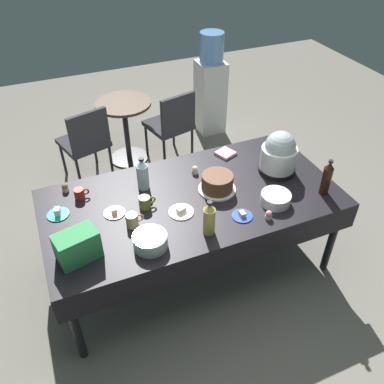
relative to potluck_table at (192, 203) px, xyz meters
name	(u,v)px	position (x,y,z in m)	size (l,w,h in m)	color
ground	(192,264)	(0.00, 0.00, -0.69)	(9.00, 9.00, 0.00)	slate
potluck_table	(192,203)	(0.00, 0.00, 0.00)	(2.20, 1.10, 0.75)	black
frosted_layer_cake	(217,183)	(0.21, 0.01, 0.13)	(0.29, 0.29, 0.14)	silver
slow_cooker	(279,154)	(0.76, 0.04, 0.23)	(0.29, 0.29, 0.36)	black
glass_salad_bowl	(150,241)	(-0.44, -0.36, 0.11)	(0.22, 0.22, 0.10)	#B2C6BC
ceramic_snack_bowl	(276,198)	(0.54, -0.29, 0.10)	(0.22, 0.22, 0.08)	silver
dessert_plate_cream	(181,211)	(-0.14, -0.13, 0.07)	(0.18, 0.18, 0.04)	beige
dessert_plate_cobalt	(242,215)	(0.24, -0.33, 0.07)	(0.15, 0.15, 0.04)	#2D4CB2
dessert_plate_coral	(114,212)	(-0.58, 0.05, 0.07)	(0.15, 0.15, 0.05)	#E07266
dessert_plate_teal	(58,213)	(-0.95, 0.19, 0.08)	(0.16, 0.16, 0.06)	teal
cupcake_berry	(195,170)	(0.14, 0.27, 0.09)	(0.05, 0.05, 0.07)	beige
cupcake_rose	(269,215)	(0.40, -0.42, 0.09)	(0.05, 0.05, 0.07)	beige
cupcake_vanilla	(65,188)	(-0.86, 0.44, 0.09)	(0.05, 0.05, 0.07)	beige
soda_bottle_cola	(327,178)	(0.94, -0.33, 0.20)	(0.07, 0.07, 0.29)	#33190F
soda_bottle_water	(143,174)	(-0.30, 0.25, 0.19)	(0.09, 0.09, 0.27)	silver
soda_bottle_ginger_ale	(209,219)	(-0.04, -0.38, 0.19)	(0.08, 0.08, 0.27)	gold
coffee_mug_olive	(145,202)	(-0.35, 0.03, 0.11)	(0.12, 0.08, 0.09)	olive
coffee_mug_tan	(132,220)	(-0.49, -0.12, 0.11)	(0.13, 0.08, 0.10)	tan
coffee_mug_red	(80,194)	(-0.77, 0.31, 0.10)	(0.11, 0.07, 0.08)	#B2231E
soda_carton	(77,246)	(-0.88, -0.27, 0.16)	(0.26, 0.16, 0.20)	#338C4C
paper_napkin_stack	(225,153)	(0.49, 0.42, 0.07)	(0.14, 0.14, 0.02)	pink
maroon_chair_left	(86,140)	(-0.53, 1.56, -0.20)	(0.55, 0.55, 0.85)	#333338
maroon_chair_right	(172,122)	(0.42, 1.56, -0.20)	(0.53, 0.53, 0.85)	#333338
round_cafe_table	(125,121)	(-0.05, 1.79, -0.19)	(0.60, 0.60, 0.72)	#473323
water_cooler	(210,87)	(1.10, 2.04, -0.10)	(0.32, 0.32, 1.24)	silver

